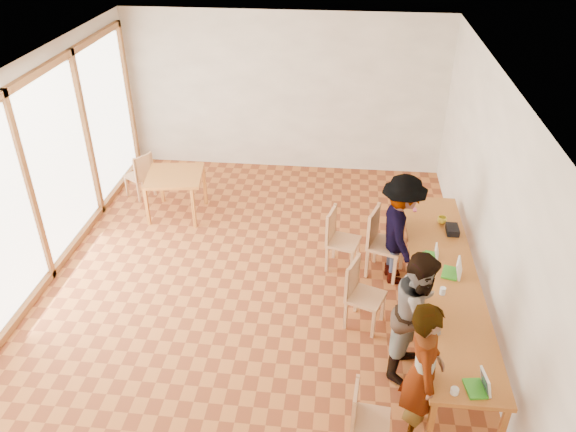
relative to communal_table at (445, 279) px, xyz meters
name	(u,v)px	position (x,y,z in m)	size (l,w,h in m)	color
ground	(253,290)	(-2.50, 0.38, -0.70)	(8.00, 8.00, 0.00)	#AF5E2A
wall_back	(284,93)	(-2.50, 4.38, 0.80)	(6.00, 0.10, 3.00)	white
wall_right	(492,210)	(0.50, 0.38, 0.80)	(0.10, 8.00, 3.00)	white
window_wall	(26,185)	(-5.46, 0.38, 0.80)	(0.10, 8.00, 3.00)	white
ceiling	(244,79)	(-2.50, 0.38, 2.32)	(6.00, 8.00, 0.04)	white
communal_table	(445,279)	(0.00, 0.00, 0.00)	(0.80, 4.00, 0.75)	#B26427
side_table	(175,179)	(-4.10, 2.32, -0.03)	(0.90, 0.90, 0.75)	#B26427
chair_near	(363,412)	(-1.01, -1.96, -0.21)	(0.41, 0.41, 0.42)	tan
chair_mid	(359,287)	(-1.05, -0.10, -0.14)	(0.55, 0.55, 0.49)	tan
chair_far	(337,233)	(-1.37, 1.10, -0.13)	(0.53, 0.53, 0.50)	tan
chair_empty	(380,235)	(-0.76, 1.03, -0.08)	(0.60, 0.60, 0.54)	tan
chair_spare	(141,171)	(-4.87, 2.82, -0.18)	(0.55, 0.55, 0.46)	tan
person_near	(423,372)	(-0.45, -1.70, 0.13)	(0.60, 0.40, 1.66)	gray
person_mid	(419,314)	(-0.41, -0.82, 0.10)	(0.78, 0.61, 1.61)	gray
person_far	(400,230)	(-0.50, 0.89, 0.12)	(1.06, 0.61, 1.64)	gray
laptop_near	(480,385)	(0.09, -1.79, 0.10)	(0.25, 0.27, 0.21)	green
laptop_mid	(455,271)	(0.11, 0.04, 0.11)	(0.29, 0.31, 0.22)	green
laptop_far	(433,254)	(-0.11, 0.39, 0.10)	(0.22, 0.24, 0.18)	green
yellow_mug	(442,220)	(0.10, 1.25, 0.10)	(0.13, 0.13, 0.10)	yellow
green_bottle	(423,262)	(-0.28, 0.07, 0.19)	(0.07, 0.07, 0.28)	#268127
clear_glass	(443,291)	(-0.09, -0.36, 0.09)	(0.07, 0.07, 0.09)	silver
condiment_cup	(455,391)	(-0.16, -1.87, 0.08)	(0.08, 0.08, 0.06)	white
pink_phone	(415,210)	(-0.24, 1.58, 0.05)	(0.05, 0.10, 0.01)	#C44377
black_pouch	(452,230)	(0.22, 1.02, 0.09)	(0.16, 0.26, 0.09)	black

